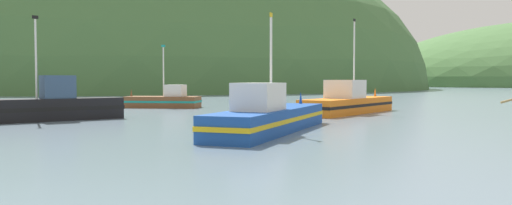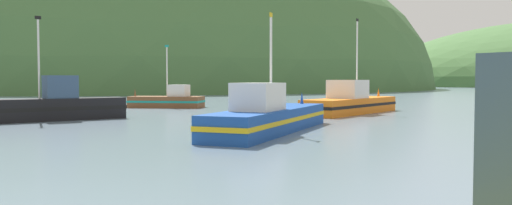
# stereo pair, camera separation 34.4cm
# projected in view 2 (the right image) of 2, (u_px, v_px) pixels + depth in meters

# --- Properties ---
(hill_mid_right) EXTENTS (108.00, 86.40, 40.14)m
(hill_mid_right) POSITION_uv_depth(u_px,v_px,m) (151.00, 88.00, 168.85)
(hill_mid_right) COLOR #386633
(hill_mid_right) RESTS_ON ground
(hill_mid_left) EXTENTS (190.43, 152.34, 95.74)m
(hill_mid_left) POSITION_uv_depth(u_px,v_px,m) (113.00, 88.00, 152.51)
(hill_mid_left) COLOR #47703D
(hill_mid_left) RESTS_ON ground
(fishing_boat_black) EXTENTS (8.73, 6.54, 6.34)m
(fishing_boat_black) POSITION_uv_depth(u_px,v_px,m) (50.00, 106.00, 30.65)
(fishing_boat_black) COLOR black
(fishing_boat_black) RESTS_ON ground
(fishing_boat_orange) EXTENTS (9.04, 10.40, 7.14)m
(fishing_boat_orange) POSITION_uv_depth(u_px,v_px,m) (351.00, 103.00, 37.34)
(fishing_boat_orange) COLOR orange
(fishing_boat_orange) RESTS_ON ground
(fishing_boat_brown) EXTENTS (6.92, 3.80, 5.66)m
(fishing_boat_brown) POSITION_uv_depth(u_px,v_px,m) (168.00, 100.00, 45.27)
(fishing_boat_brown) COLOR brown
(fishing_boat_brown) RESTS_ON ground
(fishing_boat_blue) EXTENTS (6.86, 11.61, 5.70)m
(fishing_boat_blue) POSITION_uv_depth(u_px,v_px,m) (269.00, 117.00, 23.89)
(fishing_boat_blue) COLOR #19479E
(fishing_boat_blue) RESTS_ON ground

